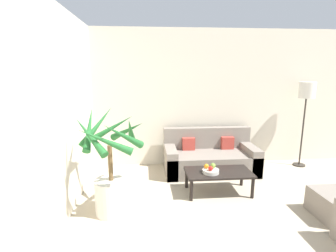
{
  "coord_description": "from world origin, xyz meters",
  "views": [
    {
      "loc": [
        -2.21,
        1.22,
        1.9
      ],
      "look_at": [
        -1.84,
        5.45,
        1.0
      ],
      "focal_mm": 28.0,
      "sensor_mm": 36.0,
      "label": 1
    }
  ],
  "objects_px": {
    "potted_palm": "(111,174)",
    "orange_fruit": "(206,166)",
    "apple_green": "(213,166)",
    "floor_lamp": "(307,95)",
    "apple_red": "(211,168)",
    "coffee_table": "(218,174)",
    "fruit_bowl": "(211,171)",
    "sofa_loveseat": "(210,158)"
  },
  "relations": [
    {
      "from": "coffee_table",
      "to": "apple_green",
      "type": "xyz_separation_m",
      "value": [
        -0.09,
        -0.0,
        0.14
      ]
    },
    {
      "from": "floor_lamp",
      "to": "fruit_bowl",
      "type": "relative_size",
      "value": 6.6
    },
    {
      "from": "apple_green",
      "to": "fruit_bowl",
      "type": "bearing_deg",
      "value": -134.41
    },
    {
      "from": "floor_lamp",
      "to": "apple_red",
      "type": "xyz_separation_m",
      "value": [
        -2.14,
        -1.15,
        -0.98
      ]
    },
    {
      "from": "apple_red",
      "to": "apple_green",
      "type": "distance_m",
      "value": 0.12
    },
    {
      "from": "fruit_bowl",
      "to": "sofa_loveseat",
      "type": "bearing_deg",
      "value": 76.79
    },
    {
      "from": "potted_palm",
      "to": "apple_green",
      "type": "height_order",
      "value": "potted_palm"
    },
    {
      "from": "coffee_table",
      "to": "apple_green",
      "type": "height_order",
      "value": "apple_green"
    },
    {
      "from": "sofa_loveseat",
      "to": "apple_red",
      "type": "distance_m",
      "value": 1.05
    },
    {
      "from": "apple_red",
      "to": "potted_palm",
      "type": "bearing_deg",
      "value": -165.9
    },
    {
      "from": "potted_palm",
      "to": "apple_red",
      "type": "relative_size",
      "value": 20.07
    },
    {
      "from": "floor_lamp",
      "to": "coffee_table",
      "type": "height_order",
      "value": "floor_lamp"
    },
    {
      "from": "orange_fruit",
      "to": "floor_lamp",
      "type": "bearing_deg",
      "value": 25.65
    },
    {
      "from": "sofa_loveseat",
      "to": "apple_green",
      "type": "distance_m",
      "value": 0.94
    },
    {
      "from": "potted_palm",
      "to": "orange_fruit",
      "type": "distance_m",
      "value": 1.47
    },
    {
      "from": "potted_palm",
      "to": "apple_red",
      "type": "bearing_deg",
      "value": 14.1
    },
    {
      "from": "potted_palm",
      "to": "sofa_loveseat",
      "type": "relative_size",
      "value": 0.85
    },
    {
      "from": "coffee_table",
      "to": "orange_fruit",
      "type": "bearing_deg",
      "value": -178.96
    },
    {
      "from": "fruit_bowl",
      "to": "floor_lamp",
      "type": "bearing_deg",
      "value": 27.25
    },
    {
      "from": "sofa_loveseat",
      "to": "orange_fruit",
      "type": "distance_m",
      "value": 0.97
    },
    {
      "from": "sofa_loveseat",
      "to": "apple_green",
      "type": "xyz_separation_m",
      "value": [
        -0.18,
        -0.91,
        0.19
      ]
    },
    {
      "from": "potted_palm",
      "to": "floor_lamp",
      "type": "bearing_deg",
      "value": 22.86
    },
    {
      "from": "apple_red",
      "to": "coffee_table",
      "type": "bearing_deg",
      "value": 33.2
    },
    {
      "from": "coffee_table",
      "to": "apple_red",
      "type": "distance_m",
      "value": 0.23
    },
    {
      "from": "floor_lamp",
      "to": "fruit_bowl",
      "type": "distance_m",
      "value": 2.61
    },
    {
      "from": "potted_palm",
      "to": "sofa_loveseat",
      "type": "xyz_separation_m",
      "value": [
        1.68,
        1.37,
        -0.29
      ]
    },
    {
      "from": "potted_palm",
      "to": "floor_lamp",
      "type": "relative_size",
      "value": 0.86
    },
    {
      "from": "apple_red",
      "to": "sofa_loveseat",
      "type": "bearing_deg",
      "value": 76.54
    },
    {
      "from": "potted_palm",
      "to": "coffee_table",
      "type": "bearing_deg",
      "value": 16.23
    },
    {
      "from": "floor_lamp",
      "to": "apple_green",
      "type": "distance_m",
      "value": 2.53
    },
    {
      "from": "fruit_bowl",
      "to": "potted_palm",
      "type": "bearing_deg",
      "value": -164.09
    },
    {
      "from": "coffee_table",
      "to": "apple_green",
      "type": "relative_size",
      "value": 12.77
    },
    {
      "from": "coffee_table",
      "to": "potted_palm",
      "type": "bearing_deg",
      "value": -163.77
    },
    {
      "from": "fruit_bowl",
      "to": "apple_red",
      "type": "height_order",
      "value": "apple_red"
    },
    {
      "from": "apple_red",
      "to": "orange_fruit",
      "type": "relative_size",
      "value": 0.98
    },
    {
      "from": "orange_fruit",
      "to": "apple_red",
      "type": "bearing_deg",
      "value": -67.42
    },
    {
      "from": "potted_palm",
      "to": "fruit_bowl",
      "type": "relative_size",
      "value": 5.67
    },
    {
      "from": "apple_green",
      "to": "floor_lamp",
      "type": "bearing_deg",
      "value": 26.74
    },
    {
      "from": "potted_palm",
      "to": "orange_fruit",
      "type": "xyz_separation_m",
      "value": [
        1.39,
        0.46,
        -0.11
      ]
    },
    {
      "from": "fruit_bowl",
      "to": "apple_green",
      "type": "relative_size",
      "value": 3.18
    },
    {
      "from": "potted_palm",
      "to": "orange_fruit",
      "type": "height_order",
      "value": "potted_palm"
    },
    {
      "from": "sofa_loveseat",
      "to": "coffee_table",
      "type": "xyz_separation_m",
      "value": [
        -0.08,
        -0.9,
        0.05
      ]
    }
  ]
}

